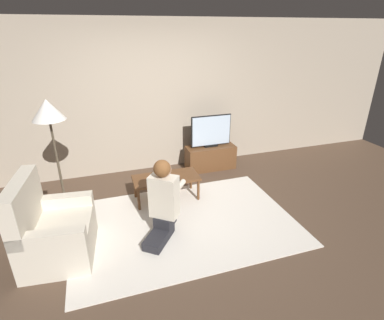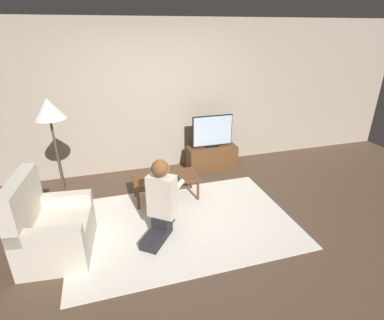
{
  "view_description": "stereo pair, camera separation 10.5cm",
  "coord_description": "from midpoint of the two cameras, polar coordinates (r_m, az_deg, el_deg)",
  "views": [
    {
      "loc": [
        -0.95,
        -3.22,
        2.42
      ],
      "look_at": [
        0.34,
        0.72,
        0.59
      ],
      "focal_mm": 28.0,
      "sensor_mm": 36.0,
      "label": 1
    },
    {
      "loc": [
        -0.85,
        -3.25,
        2.42
      ],
      "look_at": [
        0.34,
        0.72,
        0.59
      ],
      "focal_mm": 28.0,
      "sensor_mm": 36.0,
      "label": 2
    }
  ],
  "objects": [
    {
      "name": "tv",
      "position": [
        5.4,
        4.47,
        5.49
      ],
      "size": [
        0.74,
        0.08,
        0.58
      ],
      "color": "black",
      "rests_on": "tv_stand"
    },
    {
      "name": "armchair",
      "position": [
        3.82,
        -24.35,
        -12.12
      ],
      "size": [
        0.82,
        0.94,
        0.99
      ],
      "rotation": [
        0.0,
        0.0,
        1.46
      ],
      "color": "beige",
      "rests_on": "ground_plane"
    },
    {
      "name": "rug",
      "position": [
        4.14,
        -0.95,
        -11.91
      ],
      "size": [
        2.92,
        1.96,
        0.02
      ],
      "color": "silver",
      "rests_on": "ground_plane"
    },
    {
      "name": "tv_stand",
      "position": [
        5.58,
        4.32,
        0.47
      ],
      "size": [
        0.9,
        0.36,
        0.44
      ],
      "color": "brown",
      "rests_on": "ground_plane"
    },
    {
      "name": "person_kneeling",
      "position": [
        3.7,
        -5.05,
        -7.28
      ],
      "size": [
        0.71,
        0.82,
        1.01
      ],
      "rotation": [
        0.0,
        0.0,
        2.49
      ],
      "color": "#232328",
      "rests_on": "rug"
    },
    {
      "name": "ground_plane",
      "position": [
        4.14,
        -0.95,
        -12.0
      ],
      "size": [
        10.0,
        10.0,
        0.0
      ],
      "primitive_type": "plane",
      "color": "brown"
    },
    {
      "name": "coffee_table",
      "position": [
        4.53,
        -4.33,
        -3.64
      ],
      "size": [
        0.98,
        0.45,
        0.38
      ],
      "color": "brown",
      "rests_on": "ground_plane"
    },
    {
      "name": "floor_lamp",
      "position": [
        4.21,
        -24.86,
        7.63
      ],
      "size": [
        0.41,
        0.41,
        1.63
      ],
      "color": "#4C4233",
      "rests_on": "ground_plane"
    },
    {
      "name": "wall_back",
      "position": [
        5.36,
        -6.78,
        11.56
      ],
      "size": [
        10.0,
        0.06,
        2.6
      ],
      "color": "tan",
      "rests_on": "ground_plane"
    },
    {
      "name": "remote",
      "position": [
        4.46,
        -2.17,
        -3.33
      ],
      "size": [
        0.04,
        0.15,
        0.02
      ],
      "color": "black",
      "rests_on": "coffee_table"
    }
  ]
}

